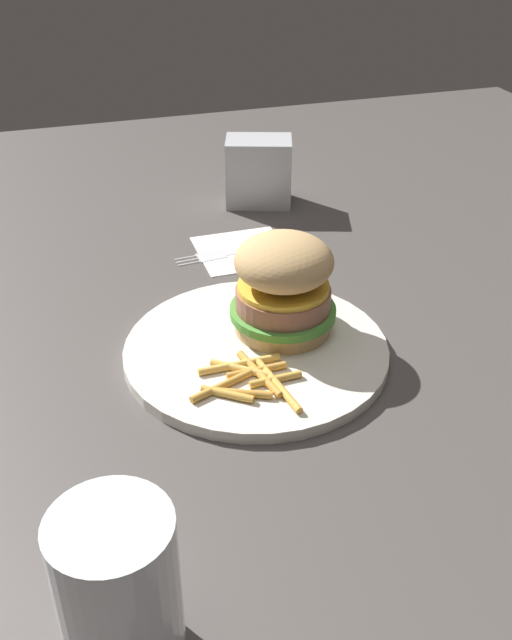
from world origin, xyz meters
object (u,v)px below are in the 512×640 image
object	(u,v)px
plate	(256,351)
napkin	(242,250)
sandwich	(283,285)
fries_pile	(250,379)
drink_glass	(120,599)
fork	(241,249)
napkin_dispenser	(259,172)

from	to	relation	value
plate	napkin	bearing A→B (deg)	-102.98
sandwich	plate	bearing A→B (deg)	32.44
sandwich	napkin	bearing A→B (deg)	-94.62
fries_pile	drink_glass	bearing A→B (deg)	57.01
plate	drink_glass	distance (m)	0.33
sandwich	napkin	size ratio (longest dim) A/B	0.97
sandwich	fork	distance (m)	0.21
plate	sandwich	world-z (taller)	sandwich
plate	sandwich	size ratio (longest dim) A/B	2.43
fork	napkin_dispenser	xyz separation A→B (m)	(-0.07, -0.14, 0.04)
napkin	fork	size ratio (longest dim) A/B	0.63
drink_glass	napkin_dispenser	xyz separation A→B (m)	(-0.29, -0.64, -0.01)
napkin_dispenser	drink_glass	bearing A→B (deg)	-95.65
fries_pile	sandwich	bearing A→B (deg)	-127.29
plate	napkin_dispenser	xyz separation A→B (m)	(-0.12, -0.36, 0.04)
sandwich	napkin_dispenser	bearing A→B (deg)	-103.43
fries_pile	napkin_dispenser	world-z (taller)	napkin_dispenser
plate	drink_glass	world-z (taller)	drink_glass
sandwich	napkin	distance (m)	0.21
fries_pile	drink_glass	xyz separation A→B (m)	(0.15, 0.23, 0.04)
napkin	napkin_dispenser	size ratio (longest dim) A/B	1.18
fork	napkin_dispenser	world-z (taller)	napkin_dispenser
sandwich	drink_glass	size ratio (longest dim) A/B	0.92
plate	fork	bearing A→B (deg)	-102.60
plate	fries_pile	distance (m)	0.06
drink_glass	napkin_dispenser	bearing A→B (deg)	-114.05
fork	sandwich	bearing A→B (deg)	85.83
fries_pile	drink_glass	size ratio (longest dim) A/B	0.92
fork	napkin	bearing A→B (deg)	-174.84
sandwich	fries_pile	bearing A→B (deg)	52.71
napkin	fork	world-z (taller)	fork
fork	drink_glass	bearing A→B (deg)	66.38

